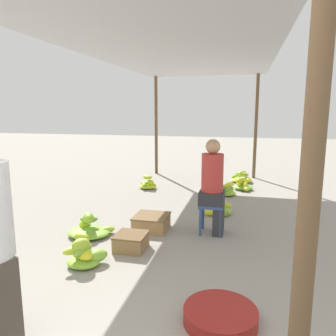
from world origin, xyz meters
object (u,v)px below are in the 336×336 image
Objects in this scene: crate_mid at (151,222)px; banana_pile_right_2 at (243,186)px; banana_pile_right_0 at (226,190)px; banana_pile_right_1 at (218,209)px; banana_pile_left_0 at (85,255)px; banana_pile_left_2 at (148,184)px; basin_black at (220,316)px; banana_pile_right_3 at (242,179)px; stool at (211,209)px; crate_near at (131,242)px; banana_pile_left_1 at (89,229)px; vendor_seated at (214,185)px.

banana_pile_right_2 is at bearing 65.41° from crate_mid.
banana_pile_right_0 reaches higher than banana_pile_right_1.
crate_mid is at bearing 71.59° from banana_pile_left_0.
banana_pile_left_2 reaches higher than banana_pile_right_2.
basin_black is 1.40× the size of banana_pile_left_2.
banana_pile_right_3 reaches higher than crate_mid.
stool is at bearing 45.66° from banana_pile_left_0.
crate_near is (-1.28, -4.24, 0.01)m from banana_pile_right_3.
banana_pile_right_0 is at bearing 66.73° from crate_mid.
banana_pile_right_3 is at bearing 83.94° from stool.
banana_pile_right_2 is (1.68, 4.00, -0.03)m from banana_pile_left_0.
banana_pile_left_1 reaches higher than banana_pile_left_2.
banana_pile_left_1 is at bearing 113.95° from banana_pile_left_0.
banana_pile_left_0 is at bearing 156.48° from basin_black.
crate_near is at bearing -106.74° from banana_pile_right_3.
banana_pile_right_1 is (-0.26, 2.88, 0.02)m from basin_black.
stool is at bearing 16.57° from banana_pile_left_1.
stool is 1.23m from crate_near.
banana_pile_left_2 is at bearing -169.80° from banana_pile_right_2.
banana_pile_right_2 is 3.73m from crate_near.
banana_pile_right_1 is 0.79× the size of banana_pile_right_3.
crate_near is at bearing -139.67° from vendor_seated.
banana_pile_left_2 is 2.52m from crate_mid.
stool is at bearing -55.02° from banana_pile_left_2.
banana_pile_left_0 is (-1.55, 0.68, 0.06)m from basin_black.
stool reaches higher than banana_pile_right_0.
basin_black is (0.28, -1.98, -0.28)m from stool.
crate_mid is at bearing -109.21° from banana_pile_right_3.
banana_pile_left_2 is (-1.65, 2.33, -0.59)m from vendor_seated.
banana_pile_right_2 is (2.04, 0.37, -0.01)m from banana_pile_left_2.
banana_pile_right_2 is at bearing 67.27° from banana_pile_left_0.
banana_pile_left_1 reaches higher than banana_pile_right_2.
banana_pile_left_2 is (0.00, 2.82, 0.01)m from banana_pile_left_1.
stool is at bearing -96.06° from banana_pile_right_3.
banana_pile_right_0 is 0.86× the size of banana_pile_right_2.
banana_pile_left_1 is (-1.65, -0.49, -0.61)m from vendor_seated.
banana_pile_left_2 reaches higher than banana_pile_right_1.
basin_black is 2.43m from banana_pile_left_1.
banana_pile_left_0 is at bearing -134.78° from vendor_seated.
banana_pile_right_3 is at bearing 77.93° from banana_pile_right_0.
banana_pile_right_1 is (1.66, -1.42, -0.02)m from banana_pile_left_2.
stool is 0.87× the size of banana_pile_right_2.
banana_pile_right_0 is at bearing 92.81° from basin_black.
banana_pile_left_1 is 2.17m from banana_pile_right_1.
crate_near is 0.73m from crate_mid.
banana_pile_left_1 reaches higher than crate_mid.
banana_pile_left_1 is 3.78m from banana_pile_right_2.
banana_pile_left_2 is at bearing 124.98° from stool.
basin_black is 4.11m from banana_pile_right_0.
banana_pile_left_1 is (-1.63, -0.49, -0.25)m from stool.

